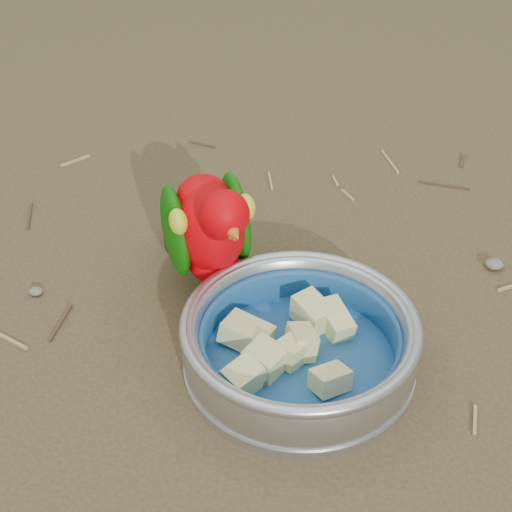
# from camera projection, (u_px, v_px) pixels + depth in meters

# --- Properties ---
(ground) EXTENTS (60.00, 60.00, 0.00)m
(ground) POSITION_uv_depth(u_px,v_px,m) (303.00, 376.00, 0.75)
(ground) COLOR brown
(food_bowl) EXTENTS (0.22, 0.22, 0.02)m
(food_bowl) POSITION_uv_depth(u_px,v_px,m) (299.00, 362.00, 0.76)
(food_bowl) COLOR #B2B2BA
(food_bowl) RESTS_ON ground
(bowl_wall) EXTENTS (0.22, 0.22, 0.04)m
(bowl_wall) POSITION_uv_depth(u_px,v_px,m) (300.00, 340.00, 0.74)
(bowl_wall) COLOR #B2B2BA
(bowl_wall) RESTS_ON food_bowl
(fruit_wedges) EXTENTS (0.13, 0.13, 0.03)m
(fruit_wedges) POSITION_uv_depth(u_px,v_px,m) (300.00, 345.00, 0.74)
(fruit_wedges) COLOR beige
(fruit_wedges) RESTS_ON food_bowl
(lory_parrot) EXTENTS (0.17, 0.21, 0.15)m
(lory_parrot) POSITION_uv_depth(u_px,v_px,m) (210.00, 238.00, 0.81)
(lory_parrot) COLOR #D00007
(lory_parrot) RESTS_ON ground
(ground_debris) EXTENTS (0.90, 0.80, 0.01)m
(ground_debris) POSITION_uv_depth(u_px,v_px,m) (285.00, 320.00, 0.81)
(ground_debris) COLOR #A39152
(ground_debris) RESTS_ON ground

